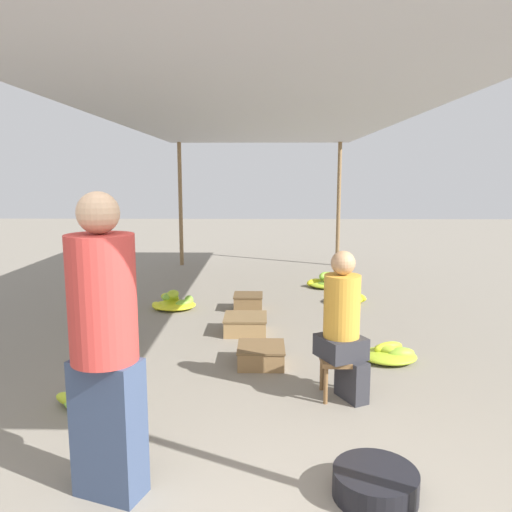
% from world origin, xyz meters
% --- Properties ---
extents(canopy_post_back_left, '(0.08, 0.08, 2.53)m').
position_xyz_m(canopy_post_back_left, '(-1.63, 8.51, 1.27)').
color(canopy_post_back_left, olive).
rests_on(canopy_post_back_left, ground).
extents(canopy_post_back_right, '(0.08, 0.08, 2.53)m').
position_xyz_m(canopy_post_back_right, '(1.63, 8.51, 1.27)').
color(canopy_post_back_right, olive).
rests_on(canopy_post_back_right, ground).
extents(canopy_tarp, '(3.67, 8.61, 0.04)m').
position_xyz_m(canopy_tarp, '(0.00, 4.41, 2.55)').
color(canopy_tarp, '#B2B2B7').
rests_on(canopy_tarp, canopy_post_front_left).
extents(vendor_foreground, '(0.48, 0.48, 1.77)m').
position_xyz_m(vendor_foreground, '(-0.80, 0.86, 0.92)').
color(vendor_foreground, '#384766').
rests_on(vendor_foreground, ground).
extents(stool, '(0.34, 0.34, 0.35)m').
position_xyz_m(stool, '(0.74, 2.19, 0.28)').
color(stool, brown).
rests_on(stool, ground).
extents(vendor_seated, '(0.46, 0.46, 1.25)m').
position_xyz_m(vendor_seated, '(0.76, 2.18, 0.64)').
color(vendor_seated, '#2D2D33').
rests_on(vendor_seated, ground).
extents(basin_black, '(0.50, 0.50, 0.16)m').
position_xyz_m(basin_black, '(0.75, 0.85, 0.08)').
color(basin_black, black).
rests_on(basin_black, ground).
extents(banana_pile_left_0, '(0.54, 0.43, 0.32)m').
position_xyz_m(banana_pile_left_0, '(-1.32, 1.99, 0.10)').
color(banana_pile_left_0, '#7AB536').
rests_on(banana_pile_left_0, ground).
extents(banana_pile_left_1, '(0.66, 0.54, 0.27)m').
position_xyz_m(banana_pile_left_1, '(-1.17, 5.01, 0.08)').
color(banana_pile_left_1, '#C1D12A').
rests_on(banana_pile_left_1, ground).
extents(banana_pile_right_0, '(0.57, 0.49, 0.18)m').
position_xyz_m(banana_pile_right_0, '(1.39, 3.04, 0.06)').
color(banana_pile_right_0, '#C3D229').
rests_on(banana_pile_right_0, ground).
extents(banana_pile_right_1, '(0.67, 0.54, 0.26)m').
position_xyz_m(banana_pile_right_1, '(1.13, 6.38, 0.08)').
color(banana_pile_right_1, '#7EB736').
rests_on(banana_pile_right_1, ground).
extents(banana_pile_right_2, '(0.63, 0.56, 0.19)m').
position_xyz_m(banana_pile_right_2, '(1.28, 5.33, 0.06)').
color(banana_pile_right_2, yellow).
rests_on(banana_pile_right_2, ground).
extents(crate_near, '(0.46, 0.46, 0.20)m').
position_xyz_m(crate_near, '(0.07, 2.90, 0.10)').
color(crate_near, olive).
rests_on(crate_near, ground).
extents(crate_mid, '(0.51, 0.51, 0.21)m').
position_xyz_m(crate_mid, '(-0.12, 3.92, 0.10)').
color(crate_mid, '#9E7A4C').
rests_on(crate_mid, ground).
extents(crate_far, '(0.40, 0.40, 0.22)m').
position_xyz_m(crate_far, '(-0.12, 4.96, 0.11)').
color(crate_far, brown).
rests_on(crate_far, ground).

